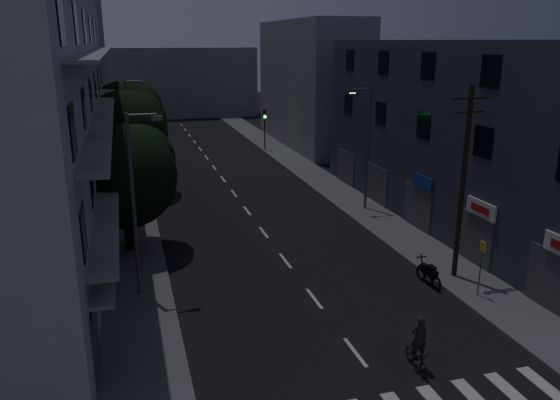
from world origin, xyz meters
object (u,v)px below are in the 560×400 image
utility_pole (463,180)px  bus_stop_sign (482,259)px  cyclist (418,351)px  motorcycle (429,274)px

utility_pole → bus_stop_sign: 3.69m
utility_pole → cyclist: utility_pole is taller
utility_pole → motorcycle: (-1.55, -0.27, -4.36)m
bus_stop_sign → cyclist: (-5.33, -4.10, -1.20)m
bus_stop_sign → motorcycle: size_ratio=1.25×
cyclist → bus_stop_sign: bearing=40.5°
utility_pole → cyclist: 9.35m
bus_stop_sign → cyclist: bus_stop_sign is taller
utility_pole → cyclist: (-5.54, -6.26, -4.18)m
utility_pole → bus_stop_sign: utility_pole is taller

